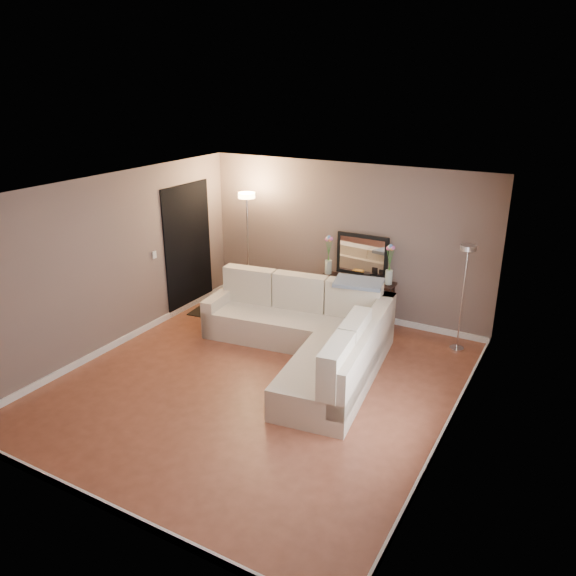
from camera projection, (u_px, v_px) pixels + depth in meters
The scene contains 23 objects.
floor at pixel (259, 383), 7.56m from camera, with size 5.00×5.50×0.01m, color brown.
ceiling at pixel (255, 190), 6.65m from camera, with size 5.00×5.50×0.01m, color white.
wall_back at pixel (345, 241), 9.36m from camera, with size 5.00×0.02×2.60m, color #76635A.
wall_front at pixel (87, 392), 4.85m from camera, with size 5.00×0.02×2.60m, color #76635A.
wall_left at pixel (113, 263), 8.25m from camera, with size 0.02×5.50×2.60m, color #76635A.
wall_right at pixel (457, 334), 5.96m from camera, with size 0.02×5.50×2.60m, color #76635A.
baseboard_back at pixel (342, 310), 9.78m from camera, with size 5.00×0.03×0.10m, color white.
baseboard_front at pixel (106, 506), 5.31m from camera, with size 5.00×0.03×0.10m, color white.
baseboard_left at pixel (123, 340), 8.68m from camera, with size 0.03×5.50×0.10m, color white.
baseboard_right at pixel (443, 432), 6.41m from camera, with size 0.03×5.50×0.10m, color white.
doorway at pixel (188, 248), 9.70m from camera, with size 0.02×1.20×2.20m, color black.
switch_plate at pixel (154, 255), 8.97m from camera, with size 0.02×0.08×0.12m, color white.
sectional_sofa at pixel (311, 333), 8.16m from camera, with size 3.16×2.82×1.00m.
throw_blanket at pixel (359, 283), 8.36m from camera, with size 0.72×0.41×0.05m, color slate.
console_table at pixel (352, 298), 9.31m from camera, with size 1.25×0.34×0.77m.
leaning_mirror at pixel (362, 255), 9.15m from camera, with size 0.88×0.05×0.69m.
table_decor at pixel (356, 277), 9.11m from camera, with size 0.53×0.12×0.12m.
flower_vase_left at pixel (329, 258), 9.29m from camera, with size 0.14×0.12×0.66m.
flower_vase_right at pixel (389, 267), 8.81m from camera, with size 0.14×0.12×0.66m.
floor_lamp_lit at pixel (247, 227), 9.69m from camera, with size 0.32×0.32×2.03m.
floor_lamp_unlit at pixel (465, 277), 8.09m from camera, with size 0.25×0.25×1.63m.
charcoal_rug at pixel (234, 310), 9.90m from camera, with size 1.33×0.99×0.02m, color black.
black_bag at pixel (221, 309), 9.87m from camera, with size 0.38×0.27×0.24m, color black.
Camera 1 is at (3.58, -5.60, 3.84)m, focal length 35.00 mm.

